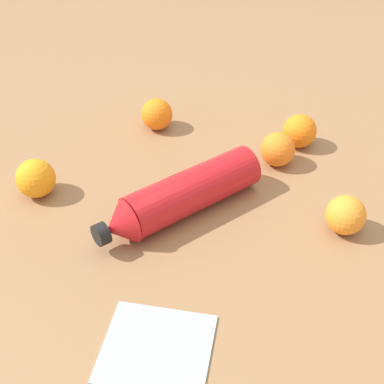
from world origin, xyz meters
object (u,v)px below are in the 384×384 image
Objects in this scene: water_bottle at (181,197)px; orange_0 at (157,114)px; orange_1 at (278,149)px; orange_4 at (346,215)px; orange_2 at (36,178)px; orange_3 at (300,131)px; folded_napkin at (157,347)px.

orange_0 is (0.07, -0.29, -0.00)m from water_bottle.
water_bottle is at bearing 41.69° from orange_1.
orange_0 is 1.01× the size of orange_4.
orange_2 is 0.55m from orange_4.
water_bottle is 0.27m from orange_2.
orange_3 is at bearing -174.18° from water_bottle.
orange_2 is (0.20, 0.24, 0.00)m from orange_0.
orange_3 is (-0.50, -0.18, -0.00)m from orange_2.
folded_napkin is (-0.25, 0.33, -0.03)m from orange_2.
water_bottle is 4.19× the size of orange_4.
orange_0 is 0.98× the size of orange_3.
water_bottle is 0.24m from orange_1.
water_bottle is at bearing 103.27° from orange_0.
folded_napkin is at bearing 47.25° from water_bottle.
water_bottle is 1.93× the size of folded_napkin.
orange_4 is (-0.28, 0.03, -0.00)m from water_bottle.
water_bottle is 4.16× the size of orange_1.
orange_0 is at bearing -27.10° from orange_1.
water_bottle reaches higher than orange_3.
water_bottle reaches higher than orange_0.
orange_1 is 0.95× the size of orange_2.
orange_1 is 1.01× the size of orange_4.
water_bottle is at bearing -6.65° from orange_4.
folded_napkin is at bearing 40.17° from orange_4.
orange_4 is (-0.10, 0.19, -0.00)m from orange_1.
orange_1 is 0.98× the size of orange_3.
orange_3 is (-0.23, -0.23, -0.00)m from water_bottle.
orange_2 is 1.06× the size of orange_4.
orange_3 reaches higher than orange_0.
water_bottle reaches higher than orange_2.
orange_0 is at bearing -115.67° from water_bottle.
orange_3 is 0.57m from folded_napkin.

